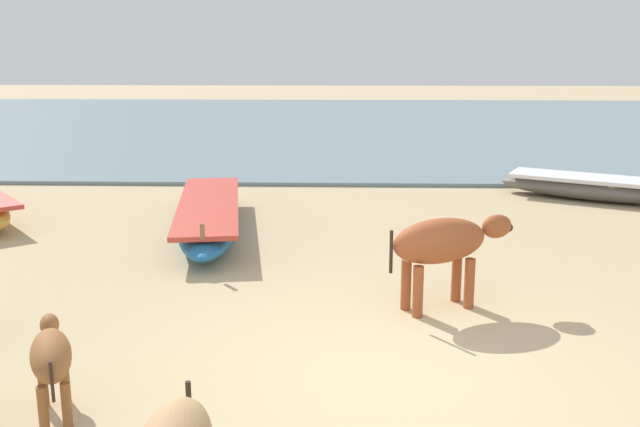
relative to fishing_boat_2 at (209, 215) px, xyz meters
The scene contains 6 objects.
ground 5.67m from the fishing_boat_2, 63.08° to the right, with size 80.00×80.00×0.00m, color tan.
sea_water 13.78m from the fishing_boat_2, 79.27° to the left, with size 60.00×20.00×0.08m, color slate.
fishing_boat_2 is the anchor object (origin of this frame).
fishing_boat_3 7.27m from the fishing_boat_2, 19.45° to the left, with size 3.63×2.39×0.63m.
cow_adult_rust 4.62m from the fishing_boat_2, 45.61° to the right, with size 1.53×0.98×1.04m.
calf_near_brown 5.81m from the fishing_boat_2, 92.19° to the right, with size 0.61×1.06×0.71m.
Camera 1 is at (-0.49, -6.10, 2.99)m, focal length 41.35 mm.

